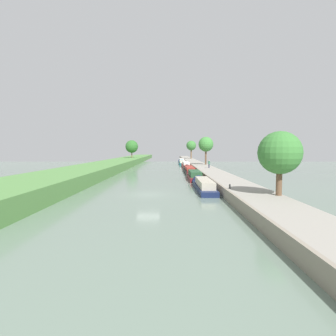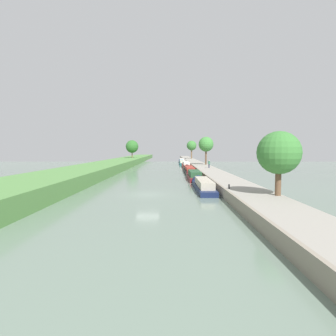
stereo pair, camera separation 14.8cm
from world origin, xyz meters
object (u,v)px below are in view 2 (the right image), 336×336
narrowboat_navy (203,185)px  person_walking (209,164)px  narrowboat_teal (183,163)px  mooring_bollard_far (185,158)px  narrowboat_maroon (194,176)px  narrowboat_blue (182,161)px  narrowboat_black (189,170)px  narrowboat_red (186,165)px  mooring_bollard_near (229,187)px

narrowboat_navy → person_walking: bearing=80.5°
narrowboat_teal → mooring_bollard_far: size_ratio=24.14×
narrowboat_navy → narrowboat_maroon: narrowboat_maroon is taller
narrowboat_navy → narrowboat_blue: size_ratio=0.76×
narrowboat_maroon → narrowboat_black: size_ratio=0.69×
narrowboat_black → mooring_bollard_far: mooring_bollard_far is taller
narrowboat_teal → narrowboat_blue: (0.24, 14.22, 0.07)m
narrowboat_maroon → narrowboat_blue: narrowboat_maroon is taller
narrowboat_navy → mooring_bollard_far: (1.87, 76.82, 0.68)m
narrowboat_navy → narrowboat_teal: 55.20m
narrowboat_navy → narrowboat_blue: bearing=89.9°
narrowboat_red → narrowboat_teal: size_ratio=1.34×
narrowboat_teal → person_walking: size_ratio=6.54×
narrowboat_blue → narrowboat_black: bearing=-90.2°
narrowboat_red → mooring_bollard_far: size_ratio=32.33×
narrowboat_red → narrowboat_blue: (-0.02, 28.74, -0.05)m
narrowboat_teal → mooring_bollard_far: mooring_bollard_far is taller
narrowboat_maroon → narrowboat_blue: size_ratio=0.67×
narrowboat_red → person_walking: bearing=-76.0°
narrowboat_teal → narrowboat_blue: size_ratio=0.68×
narrowboat_blue → mooring_bollard_near: (1.80, -75.86, 0.62)m
narrowboat_maroon → narrowboat_teal: size_ratio=0.98×
narrowboat_maroon → person_walking: person_walking is taller
mooring_bollard_near → person_walking: bearing=85.9°
narrowboat_black → mooring_bollard_near: 31.32m
narrowboat_black → mooring_bollard_far: (1.97, 52.01, 0.67)m
narrowboat_navy → mooring_bollard_near: mooring_bollard_near is taller
narrowboat_teal → narrowboat_maroon: bearing=-90.0°
narrowboat_red → mooring_bollard_near: size_ratio=32.33×
narrowboat_red → narrowboat_teal: bearing=91.0°
mooring_bollard_near → narrowboat_blue: bearing=91.4°
narrowboat_maroon → narrowboat_black: (0.04, 13.04, -0.03)m
mooring_bollard_near → mooring_bollard_far: size_ratio=1.00×
narrowboat_navy → narrowboat_teal: narrowboat_teal is taller
mooring_bollard_near → narrowboat_navy: bearing=106.2°
mooring_bollard_far → person_walking: bearing=-87.5°
narrowboat_black → narrowboat_teal: size_ratio=1.41×
person_walking → mooring_bollard_near: (-2.24, -30.96, -0.65)m
narrowboat_navy → mooring_bollard_far: size_ratio=26.75×
narrowboat_teal → mooring_bollard_far: 21.73m
person_walking → mooring_bollard_near: bearing=-94.1°
narrowboat_maroon → mooring_bollard_near: bearing=-83.7°
narrowboat_red → narrowboat_teal: 14.53m
narrowboat_red → narrowboat_blue: bearing=90.0°
narrowboat_navy → narrowboat_red: bearing=89.9°
mooring_bollard_far → narrowboat_navy: bearing=-91.4°
narrowboat_navy → mooring_bollard_near: size_ratio=26.75×
narrowboat_maroon → narrowboat_teal: bearing=90.0°
narrowboat_navy → mooring_bollard_far: bearing=88.6°
narrowboat_maroon → narrowboat_blue: bearing=89.8°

